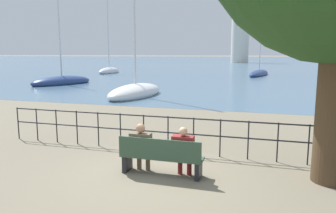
{
  "coord_description": "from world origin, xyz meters",
  "views": [
    {
      "loc": [
        2.28,
        -6.94,
        2.79
      ],
      "look_at": [
        0.0,
        0.5,
        1.53
      ],
      "focal_mm": 35.0,
      "sensor_mm": 36.0,
      "label": 1
    }
  ],
  "objects_px": {
    "sailboat_4": "(259,74)",
    "sailboat_0": "(62,81)",
    "seated_person_right": "(183,149)",
    "harbor_lighthouse": "(240,29)",
    "sailboat_3": "(109,71)",
    "park_bench": "(161,157)",
    "seated_person_left": "(141,145)",
    "sailboat_5": "(135,92)"
  },
  "relations": [
    {
      "from": "sailboat_4",
      "to": "sailboat_0",
      "type": "bearing_deg",
      "value": -123.73
    },
    {
      "from": "seated_person_right",
      "to": "harbor_lighthouse",
      "type": "distance_m",
      "value": 97.07
    },
    {
      "from": "seated_person_right",
      "to": "sailboat_3",
      "type": "height_order",
      "value": "sailboat_3"
    },
    {
      "from": "sailboat_0",
      "to": "sailboat_4",
      "type": "relative_size",
      "value": 1.01
    },
    {
      "from": "park_bench",
      "to": "harbor_lighthouse",
      "type": "relative_size",
      "value": 0.09
    },
    {
      "from": "harbor_lighthouse",
      "to": "sailboat_4",
      "type": "bearing_deg",
      "value": -82.71
    },
    {
      "from": "park_bench",
      "to": "sailboat_4",
      "type": "height_order",
      "value": "sailboat_4"
    },
    {
      "from": "seated_person_right",
      "to": "sailboat_4",
      "type": "distance_m",
      "value": 37.03
    },
    {
      "from": "sailboat_3",
      "to": "park_bench",
      "type": "bearing_deg",
      "value": -62.18
    },
    {
      "from": "seated_person_right",
      "to": "sailboat_4",
      "type": "height_order",
      "value": "sailboat_4"
    },
    {
      "from": "seated_person_left",
      "to": "sailboat_4",
      "type": "relative_size",
      "value": 0.13
    },
    {
      "from": "seated_person_left",
      "to": "sailboat_0",
      "type": "xyz_separation_m",
      "value": [
        -15.27,
        18.8,
        -0.39
      ]
    },
    {
      "from": "seated_person_right",
      "to": "sailboat_3",
      "type": "distance_m",
      "value": 40.8
    },
    {
      "from": "sailboat_5",
      "to": "harbor_lighthouse",
      "type": "bearing_deg",
      "value": 94.33
    },
    {
      "from": "sailboat_0",
      "to": "park_bench",
      "type": "bearing_deg",
      "value": -30.46
    },
    {
      "from": "sailboat_4",
      "to": "park_bench",
      "type": "bearing_deg",
      "value": -82.61
    },
    {
      "from": "sailboat_0",
      "to": "sailboat_4",
      "type": "bearing_deg",
      "value": 66.82
    },
    {
      "from": "sailboat_0",
      "to": "sailboat_3",
      "type": "height_order",
      "value": "sailboat_3"
    },
    {
      "from": "park_bench",
      "to": "sailboat_0",
      "type": "distance_m",
      "value": 24.61
    },
    {
      "from": "sailboat_4",
      "to": "harbor_lighthouse",
      "type": "relative_size",
      "value": 0.42
    },
    {
      "from": "park_bench",
      "to": "sailboat_0",
      "type": "xyz_separation_m",
      "value": [
        -15.79,
        18.88,
        -0.17
      ]
    },
    {
      "from": "seated_person_left",
      "to": "harbor_lighthouse",
      "type": "relative_size",
      "value": 0.05
    },
    {
      "from": "sailboat_3",
      "to": "harbor_lighthouse",
      "type": "bearing_deg",
      "value": 76.9
    },
    {
      "from": "sailboat_0",
      "to": "sailboat_5",
      "type": "distance_m",
      "value": 11.31
    },
    {
      "from": "sailboat_4",
      "to": "sailboat_5",
      "type": "bearing_deg",
      "value": -97.56
    },
    {
      "from": "seated_person_left",
      "to": "sailboat_4",
      "type": "height_order",
      "value": "sailboat_4"
    },
    {
      "from": "sailboat_0",
      "to": "harbor_lighthouse",
      "type": "bearing_deg",
      "value": 102.8
    },
    {
      "from": "sailboat_5",
      "to": "sailboat_3",
      "type": "bearing_deg",
      "value": 124.93
    },
    {
      "from": "sailboat_4",
      "to": "sailboat_5",
      "type": "relative_size",
      "value": 0.89
    },
    {
      "from": "sailboat_4",
      "to": "harbor_lighthouse",
      "type": "height_order",
      "value": "harbor_lighthouse"
    },
    {
      "from": "seated_person_right",
      "to": "park_bench",
      "type": "bearing_deg",
      "value": -171.27
    },
    {
      "from": "harbor_lighthouse",
      "to": "park_bench",
      "type": "bearing_deg",
      "value": -86.15
    },
    {
      "from": "sailboat_4",
      "to": "harbor_lighthouse",
      "type": "distance_m",
      "value": 60.62
    },
    {
      "from": "sailboat_0",
      "to": "sailboat_4",
      "type": "xyz_separation_m",
      "value": [
        16.89,
        18.22,
        -0.03
      ]
    },
    {
      "from": "seated_person_right",
      "to": "harbor_lighthouse",
      "type": "height_order",
      "value": "harbor_lighthouse"
    },
    {
      "from": "seated_person_right",
      "to": "seated_person_left",
      "type": "bearing_deg",
      "value": -179.95
    },
    {
      "from": "sailboat_5",
      "to": "park_bench",
      "type": "bearing_deg",
      "value": -60.97
    },
    {
      "from": "park_bench",
      "to": "sailboat_3",
      "type": "relative_size",
      "value": 0.18
    },
    {
      "from": "sailboat_4",
      "to": "sailboat_5",
      "type": "xyz_separation_m",
      "value": [
        -7.19,
        -24.04,
        0.05
      ]
    },
    {
      "from": "sailboat_4",
      "to": "sailboat_3",
      "type": "bearing_deg",
      "value": -166.74
    },
    {
      "from": "sailboat_3",
      "to": "seated_person_left",
      "type": "bearing_deg",
      "value": -62.77
    },
    {
      "from": "seated_person_left",
      "to": "sailboat_4",
      "type": "bearing_deg",
      "value": 87.5
    }
  ]
}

